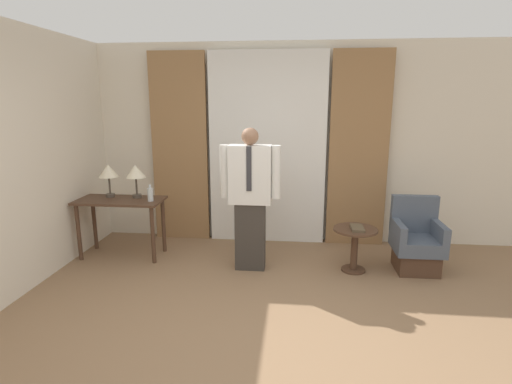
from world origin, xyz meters
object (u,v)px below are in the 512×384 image
(bottle_near_edge, at_px, (150,194))
(desk, at_px, (121,209))
(book, at_px, (357,228))
(table_lamp_right, at_px, (136,173))
(side_table, at_px, (355,242))
(table_lamp_left, at_px, (108,172))
(armchair, at_px, (416,243))
(person, at_px, (250,195))

(bottle_near_edge, bearing_deg, desk, 173.44)
(book, bearing_deg, bottle_near_edge, 176.18)
(table_lamp_right, relative_size, side_table, 0.81)
(side_table, height_order, book, book)
(table_lamp_left, height_order, armchair, table_lamp_left)
(desk, distance_m, bottle_near_edge, 0.47)
(table_lamp_left, relative_size, armchair, 0.49)
(bottle_near_edge, distance_m, side_table, 2.50)
(book, bearing_deg, table_lamp_right, 173.11)
(table_lamp_right, height_order, armchair, table_lamp_right)
(table_lamp_right, xyz_separation_m, person, (1.48, -0.34, -0.17))
(person, bearing_deg, side_table, 2.17)
(person, height_order, side_table, person)
(table_lamp_right, distance_m, person, 1.53)
(person, relative_size, armchair, 1.95)
(table_lamp_left, relative_size, person, 0.25)
(desk, relative_size, bottle_near_edge, 5.16)
(desk, distance_m, table_lamp_right, 0.49)
(table_lamp_right, bearing_deg, armchair, -3.01)
(table_lamp_right, height_order, person, person)
(desk, xyz_separation_m, person, (1.66, -0.23, 0.28))
(book, bearing_deg, desk, 175.79)
(bottle_near_edge, bearing_deg, table_lamp_right, 145.61)
(bottle_near_edge, height_order, person, person)
(desk, relative_size, book, 4.17)
(table_lamp_left, bearing_deg, person, -10.56)
(armchair, bearing_deg, table_lamp_right, 176.99)
(table_lamp_right, bearing_deg, table_lamp_left, 180.00)
(table_lamp_left, xyz_separation_m, person, (1.84, -0.34, -0.17))
(side_table, bearing_deg, desk, 176.35)
(desk, xyz_separation_m, table_lamp_left, (-0.18, 0.11, 0.45))
(table_lamp_right, relative_size, armchair, 0.49)
(desk, xyz_separation_m, book, (2.88, -0.21, -0.08))
(person, xyz_separation_m, armchair, (1.92, 0.16, -0.57))
(desk, distance_m, table_lamp_left, 0.49)
(table_lamp_left, bearing_deg, table_lamp_right, 0.00)
(table_lamp_right, xyz_separation_m, book, (2.70, -0.33, -0.53))
(table_lamp_left, relative_size, side_table, 0.81)
(armchair, xyz_separation_m, book, (-0.70, -0.15, 0.21))
(bottle_near_edge, bearing_deg, person, -8.25)
(person, bearing_deg, desk, 172.17)
(armchair, bearing_deg, person, -175.13)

